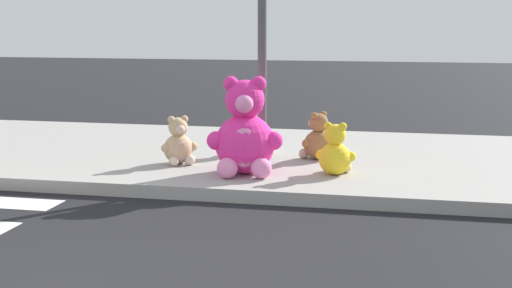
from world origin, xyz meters
name	(u,v)px	position (x,y,z in m)	size (l,w,h in m)	color
sidewalk	(203,156)	(0.00, 5.20, 0.07)	(28.00, 4.40, 0.15)	#9E9B93
sign_pole	(262,28)	(1.00, 4.40, 1.85)	(0.56, 0.11, 3.20)	#4C4C51
plush_pink_large	(245,135)	(0.92, 3.82, 0.61)	(0.88, 0.81, 1.15)	#F22D93
plush_brown	(317,140)	(1.63, 4.92, 0.40)	(0.45, 0.43, 0.62)	olive
plush_white	(253,135)	(0.72, 5.16, 0.40)	(0.42, 0.48, 0.62)	white
plush_yellow	(335,154)	(1.96, 4.01, 0.40)	(0.48, 0.43, 0.62)	yellow
plush_tan	(179,145)	(-0.04, 4.23, 0.39)	(0.42, 0.44, 0.61)	tan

